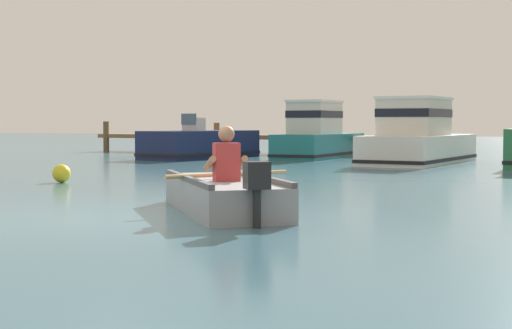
{
  "coord_description": "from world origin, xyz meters",
  "views": [
    {
      "loc": [
        6.08,
        -8.36,
        1.24
      ],
      "look_at": [
        0.49,
        3.02,
        0.55
      ],
      "focal_mm": 54.87,
      "sensor_mm": 36.0,
      "label": 1
    }
  ],
  "objects_px": {
    "rowboat_with_person": "(223,194)",
    "moored_boat_navy": "(200,145)",
    "moored_boat_white": "(418,139)",
    "mooring_buoy": "(61,173)",
    "moored_boat_teal": "(318,137)"
  },
  "relations": [
    {
      "from": "moored_boat_teal",
      "to": "mooring_buoy",
      "type": "xyz_separation_m",
      "value": [
        -0.62,
        -12.66,
        -0.54
      ]
    },
    {
      "from": "moored_boat_teal",
      "to": "moored_boat_white",
      "type": "bearing_deg",
      "value": -26.86
    },
    {
      "from": "moored_boat_teal",
      "to": "moored_boat_white",
      "type": "relative_size",
      "value": 0.86
    },
    {
      "from": "moored_boat_navy",
      "to": "moored_boat_white",
      "type": "bearing_deg",
      "value": 0.12
    },
    {
      "from": "moored_boat_white",
      "to": "mooring_buoy",
      "type": "distance_m",
      "value": 11.61
    },
    {
      "from": "rowboat_with_person",
      "to": "moored_boat_teal",
      "type": "distance_m",
      "value": 16.55
    },
    {
      "from": "rowboat_with_person",
      "to": "moored_boat_white",
      "type": "xyz_separation_m",
      "value": [
        -0.83,
        13.77,
        0.48
      ]
    },
    {
      "from": "rowboat_with_person",
      "to": "moored_boat_teal",
      "type": "xyz_separation_m",
      "value": [
        -4.86,
        15.82,
        0.48
      ]
    },
    {
      "from": "moored_boat_navy",
      "to": "moored_boat_teal",
      "type": "relative_size",
      "value": 0.96
    },
    {
      "from": "moored_boat_teal",
      "to": "mooring_buoy",
      "type": "height_order",
      "value": "moored_boat_teal"
    },
    {
      "from": "rowboat_with_person",
      "to": "moored_boat_white",
      "type": "distance_m",
      "value": 13.81
    },
    {
      "from": "rowboat_with_person",
      "to": "moored_boat_navy",
      "type": "distance_m",
      "value": 16.11
    },
    {
      "from": "moored_boat_white",
      "to": "moored_boat_navy",
      "type": "bearing_deg",
      "value": -179.88
    },
    {
      "from": "rowboat_with_person",
      "to": "moored_boat_white",
      "type": "bearing_deg",
      "value": 93.44
    },
    {
      "from": "moored_boat_navy",
      "to": "moored_boat_white",
      "type": "height_order",
      "value": "moored_boat_white"
    }
  ]
}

